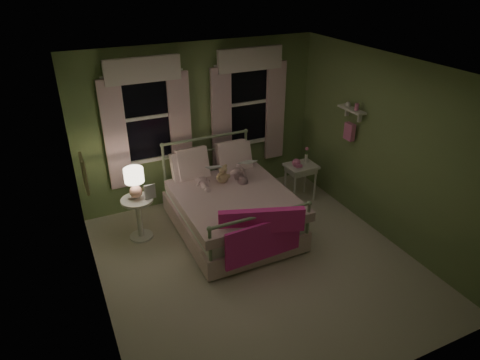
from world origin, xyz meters
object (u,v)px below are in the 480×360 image
table_lamp (134,180)px  nightstand_right (301,170)px  bed (230,207)px  child_right (235,159)px  teddy_bear (223,175)px  nightstand_left (139,213)px  child_left (201,167)px

table_lamp → nightstand_right: size_ratio=0.70×
bed → nightstand_right: size_ratio=3.18×
nightstand_right → table_lamp: bearing=179.3°
child_right → teddy_bear: (-0.28, -0.16, -0.15)m
bed → table_lamp: bed is taller
nightstand_left → child_left: bearing=3.9°
child_right → nightstand_right: child_right is taller
teddy_bear → nightstand_left: 1.35m
nightstand_left → bed: bearing=-15.3°
nightstand_left → table_lamp: 0.54m
nightstand_left → child_right: bearing=2.5°
child_right → table_lamp: child_right is taller
child_right → table_lamp: size_ratio=1.64×
teddy_bear → table_lamp: size_ratio=0.68×
child_left → nightstand_right: size_ratio=1.11×
teddy_bear → child_left: bearing=150.5°
child_left → bed: bearing=128.7°
child_right → nightstand_left: (-1.57, -0.07, -0.52)m
child_right → teddy_bear: bearing=34.8°
teddy_bear → table_lamp: table_lamp is taller
child_left → table_lamp: child_left is taller
nightstand_left → table_lamp: table_lamp is taller
bed → table_lamp: bearing=164.7°
nightstand_left → nightstand_right: (2.72, -0.03, 0.13)m
child_right → table_lamp: (-1.57, -0.07, 0.01)m
table_lamp → child_left: bearing=3.9°
bed → child_right: child_right is taller
child_right → nightstand_left: size_ratio=1.14×
bed → child_left: 0.74m
child_left → teddy_bear: 0.35m
child_right → bed: bearing=61.7°
bed → child_left: bearing=123.6°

